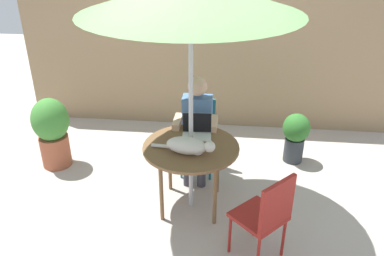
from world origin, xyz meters
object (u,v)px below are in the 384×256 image
object	(u,v)px
laptop	(197,129)
patio_table	(191,151)
chair_empty	(267,213)
potted_plant_by_chair	(295,135)
person_seated	(197,123)
cat	(189,146)
potted_plant_near_fence	(52,130)
chair_occupied	(198,130)

from	to	relation	value
laptop	patio_table	bearing A→B (deg)	-98.16
chair_empty	potted_plant_by_chair	bearing A→B (deg)	74.91
person_seated	laptop	distance (m)	0.37
chair_empty	person_seated	distance (m)	1.50
patio_table	potted_plant_by_chair	world-z (taller)	patio_table
cat	potted_plant_by_chair	distance (m)	1.76
patio_table	potted_plant_near_fence	bearing A→B (deg)	160.34
cat	potted_plant_near_fence	xyz separation A→B (m)	(-1.78, 0.79, -0.33)
chair_occupied	laptop	xyz separation A→B (m)	(0.04, -0.51, 0.28)
chair_occupied	potted_plant_near_fence	xyz separation A→B (m)	(-1.78, -0.12, -0.04)
chair_empty	cat	xyz separation A→B (m)	(-0.73, 0.56, 0.30)
chair_empty	patio_table	bearing A→B (deg)	135.94
chair_empty	potted_plant_by_chair	distance (m)	1.83
potted_plant_near_fence	laptop	bearing A→B (deg)	-12.04
chair_occupied	chair_empty	distance (m)	1.63
chair_occupied	potted_plant_near_fence	world-z (taller)	potted_plant_near_fence
potted_plant_by_chair	cat	bearing A→B (deg)	-135.09
chair_empty	potted_plant_by_chair	xyz separation A→B (m)	(0.47, 1.76, -0.15)
patio_table	potted_plant_near_fence	xyz separation A→B (m)	(-1.78, 0.64, -0.18)
person_seated	potted_plant_near_fence	bearing A→B (deg)	178.80
chair_occupied	laptop	distance (m)	0.58
cat	potted_plant_by_chair	size ratio (longest dim) A/B	0.99
laptop	potted_plant_by_chair	world-z (taller)	laptop
chair_occupied	laptop	size ratio (longest dim) A/B	2.84
potted_plant_by_chair	laptop	bearing A→B (deg)	-145.50
patio_table	chair_empty	distance (m)	1.03
chair_occupied	potted_plant_by_chair	world-z (taller)	chair_occupied
potted_plant_near_fence	potted_plant_by_chair	distance (m)	3.01
chair_occupied	chair_empty	size ratio (longest dim) A/B	1.00
laptop	cat	bearing A→B (deg)	-95.36
person_seated	laptop	world-z (taller)	person_seated
laptop	potted_plant_by_chair	bearing A→B (deg)	34.50
laptop	chair_empty	bearing A→B (deg)	-53.99
patio_table	person_seated	size ratio (longest dim) A/B	0.79
chair_occupied	potted_plant_by_chair	xyz separation A→B (m)	(1.20, 0.30, -0.15)
person_seated	potted_plant_near_fence	xyz separation A→B (m)	(-1.78, 0.04, -0.21)
chair_empty	laptop	size ratio (longest dim) A/B	2.84
patio_table	person_seated	xyz separation A→B (m)	(0.00, 0.60, 0.02)
person_seated	chair_empty	bearing A→B (deg)	-60.78
chair_empty	laptop	world-z (taller)	laptop
person_seated	laptop	size ratio (longest dim) A/B	3.92
laptop	cat	distance (m)	0.40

